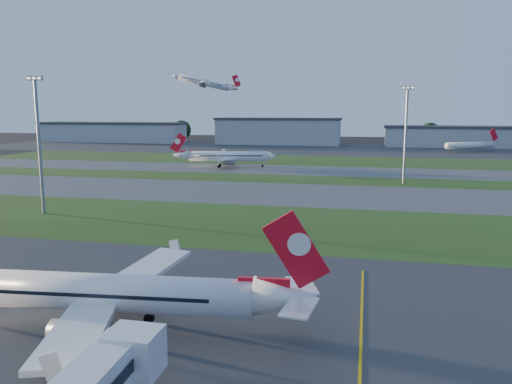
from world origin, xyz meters
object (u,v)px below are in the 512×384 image
(light_mast_west, at_px, (39,136))
(mini_jet_near, at_px, (471,145))
(light_mast_centre, at_px, (406,128))
(airliner_parked, at_px, (109,294))
(airliner_taxiing, at_px, (228,157))

(light_mast_west, bearing_deg, mini_jet_near, 57.43)
(light_mast_west, xyz_separation_m, light_mast_centre, (70.00, 56.00, 0.00))
(mini_jet_near, relative_size, light_mast_west, 1.01)
(airliner_parked, relative_size, airliner_taxiing, 0.98)
(airliner_taxiing, relative_size, light_mast_west, 1.29)
(light_mast_west, bearing_deg, light_mast_centre, 38.66)
(mini_jet_near, bearing_deg, light_mast_west, -151.16)
(light_mast_west, relative_size, light_mast_centre, 1.00)
(airliner_parked, height_order, light_mast_centre, light_mast_centre)
(airliner_taxiing, distance_m, mini_jet_near, 127.59)
(airliner_taxiing, height_order, mini_jet_near, airliner_taxiing)
(mini_jet_near, height_order, light_mast_centre, light_mast_centre)
(airliner_taxiing, height_order, light_mast_west, light_mast_west)
(mini_jet_near, relative_size, light_mast_centre, 1.01)
(airliner_parked, xyz_separation_m, light_mast_west, (-38.10, 44.40, 11.21))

